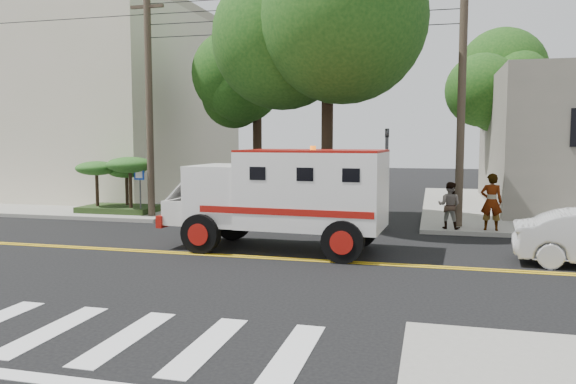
# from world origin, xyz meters

# --- Properties ---
(ground) EXTENTS (100.00, 100.00, 0.00)m
(ground) POSITION_xyz_m (0.00, 0.00, 0.00)
(ground) COLOR black
(ground) RESTS_ON ground
(sidewalk_nw) EXTENTS (17.00, 17.00, 0.15)m
(sidewalk_nw) POSITION_xyz_m (-13.50, 13.50, 0.07)
(sidewalk_nw) COLOR gray
(sidewalk_nw) RESTS_ON ground
(building_left) EXTENTS (16.00, 14.00, 10.00)m
(building_left) POSITION_xyz_m (-15.50, 15.00, 5.15)
(building_left) COLOR beige
(building_left) RESTS_ON sidewalk_nw
(utility_pole_left) EXTENTS (0.28, 0.28, 9.00)m
(utility_pole_left) POSITION_xyz_m (-5.60, 6.00, 4.50)
(utility_pole_left) COLOR #382D23
(utility_pole_left) RESTS_ON ground
(utility_pole_right) EXTENTS (0.28, 0.28, 9.00)m
(utility_pole_right) POSITION_xyz_m (6.30, 6.20, 4.50)
(utility_pole_right) COLOR #382D23
(utility_pole_right) RESTS_ON ground
(tree_main) EXTENTS (6.08, 5.70, 9.85)m
(tree_main) POSITION_xyz_m (1.94, 6.21, 7.20)
(tree_main) COLOR black
(tree_main) RESTS_ON ground
(tree_left) EXTENTS (4.48, 4.20, 7.70)m
(tree_left) POSITION_xyz_m (-2.68, 11.79, 5.73)
(tree_left) COLOR black
(tree_left) RESTS_ON ground
(tree_right) EXTENTS (4.80, 4.50, 8.20)m
(tree_right) POSITION_xyz_m (8.84, 15.77, 6.09)
(tree_right) COLOR black
(tree_right) RESTS_ON ground
(traffic_signal) EXTENTS (0.15, 0.18, 3.60)m
(traffic_signal) POSITION_xyz_m (3.80, 5.60, 2.23)
(traffic_signal) COLOR #3F3F42
(traffic_signal) RESTS_ON ground
(accessibility_sign) EXTENTS (0.45, 0.10, 2.02)m
(accessibility_sign) POSITION_xyz_m (-6.20, 6.17, 1.37)
(accessibility_sign) COLOR #3F3F42
(accessibility_sign) RESTS_ON ground
(palm_planter) EXTENTS (3.52, 2.63, 2.36)m
(palm_planter) POSITION_xyz_m (-7.44, 6.62, 1.65)
(palm_planter) COLOR #1E3314
(palm_planter) RESTS_ON sidewalk_nw
(armored_truck) EXTENTS (6.56, 2.91, 2.93)m
(armored_truck) POSITION_xyz_m (1.26, 1.16, 1.67)
(armored_truck) COLOR silver
(armored_truck) RESTS_ON ground
(pedestrian_a) EXTENTS (0.73, 0.50, 1.94)m
(pedestrian_a) POSITION_xyz_m (7.33, 5.50, 1.12)
(pedestrian_a) COLOR gray
(pedestrian_a) RESTS_ON sidewalk_ne
(pedestrian_b) EXTENTS (0.92, 0.79, 1.62)m
(pedestrian_b) POSITION_xyz_m (5.96, 5.50, 0.96)
(pedestrian_b) COLOR gray
(pedestrian_b) RESTS_ON sidewalk_ne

